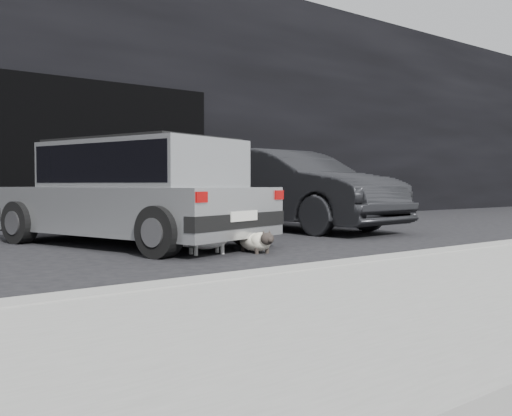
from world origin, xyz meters
TOP-DOWN VIEW (x-y plane):
  - ground at (0.00, 0.00)m, footprint 80.00×80.00m
  - building_facade at (1.00, 6.00)m, footprint 34.00×4.00m
  - garage_opening at (1.00, 3.99)m, footprint 4.00×0.10m
  - curb at (1.00, -2.60)m, footprint 18.00×0.25m
  - silver_hatchback at (-0.11, 0.65)m, footprint 2.52×3.82m
  - second_car at (2.99, 1.32)m, footprint 1.75×4.13m
  - cat_siamese at (0.57, -0.91)m, footprint 0.33×0.78m
  - cat_white at (0.10, -0.69)m, footprint 0.78×0.34m

SIDE VIEW (x-z plane):
  - ground at x=0.00m, z-range 0.00..0.00m
  - curb at x=1.00m, z-range 0.00..0.12m
  - cat_siamese at x=0.57m, z-range -0.01..0.26m
  - cat_white at x=0.10m, z-range -0.01..0.36m
  - second_car at x=2.99m, z-range 0.00..1.33m
  - silver_hatchback at x=-0.11m, z-range 0.06..1.36m
  - garage_opening at x=1.00m, z-range 0.00..2.60m
  - building_facade at x=1.00m, z-range 0.00..5.00m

